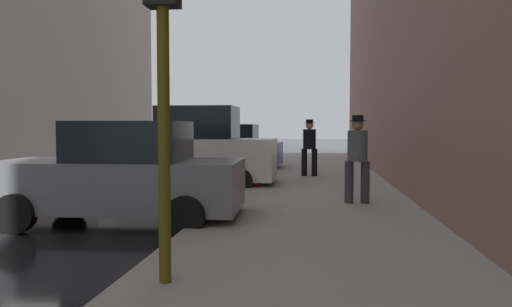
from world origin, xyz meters
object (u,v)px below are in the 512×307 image
Objects in this scene: traffic_light at (163,17)px; pedestrian_with_beanie at (357,154)px; parked_white_van at (193,151)px; pedestrian_with_fedora at (309,145)px; parked_blue_sedan at (227,149)px; fire_hydrant at (256,173)px; parked_gray_coupe at (122,175)px.

traffic_light reaches higher than pedestrian_with_beanie.
parked_white_van is 3.93m from pedestrian_with_fedora.
parked_blue_sedan reaches higher than fire_hydrant.
parked_white_van is 2.59× the size of pedestrian_with_beanie.
parked_blue_sedan is at bearing 106.78° from fire_hydrant.
traffic_light is at bearing -82.50° from parked_blue_sedan.
parked_white_van is at bearing 102.10° from traffic_light.
parked_gray_coupe is 1.00× the size of parked_blue_sedan.
parked_white_van reaches higher than pedestrian_with_fedora.
pedestrian_with_beanie is (4.18, -3.20, 0.10)m from parked_white_van.
pedestrian_with_fedora reaches higher than parked_blue_sedan.
pedestrian_with_fedora is (1.31, 10.98, -1.62)m from traffic_light.
parked_white_van is 9.01m from traffic_light.
parked_blue_sedan is at bearing 90.00° from parked_white_van.
parked_white_van reaches higher than fire_hydrant.
pedestrian_with_fedora is at bearing 83.21° from traffic_light.
parked_white_van is 1.08× the size of parked_blue_sedan.
traffic_light reaches higher than parked_blue_sedan.
traffic_light is (1.85, -8.65, 1.73)m from parked_white_van.
traffic_light is at bearing -96.79° from pedestrian_with_fedora.
pedestrian_with_beanie is (4.18, 1.90, 0.29)m from parked_gray_coupe.
pedestrian_with_fedora is (3.16, -3.11, 0.29)m from parked_blue_sedan.
traffic_light is 2.03× the size of pedestrian_with_fedora.
pedestrian_with_fedora is 1.00× the size of pedestrian_with_beanie.
fire_hydrant is (1.80, -0.54, -0.54)m from parked_white_van.
pedestrian_with_beanie reaches higher than fire_hydrant.
pedestrian_with_beanie is (4.18, -8.64, 0.29)m from parked_blue_sedan.
parked_white_van reaches higher than parked_blue_sedan.
fire_hydrant is 0.40× the size of pedestrian_with_beanie.
parked_gray_coupe is 10.54m from parked_blue_sedan.
fire_hydrant is at bearing -16.76° from parked_white_van.
parked_gray_coupe reaches higher than fire_hydrant.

